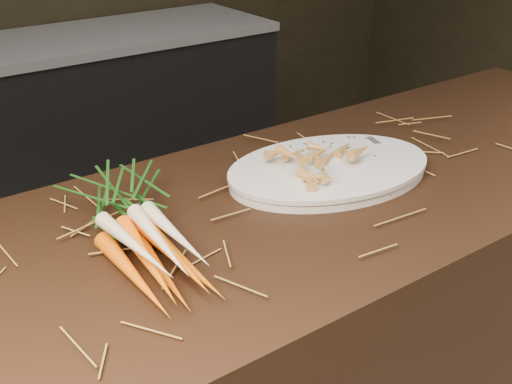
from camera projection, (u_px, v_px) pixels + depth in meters
The scene contains 7 objects.
main_counter at pixel (278, 371), 1.51m from camera, with size 2.40×0.70×0.90m, color black.
back_counter at pixel (86, 124), 3.04m from camera, with size 1.82×0.62×0.84m.
straw_bedding at pixel (281, 198), 1.30m from camera, with size 1.40×0.60×0.02m, color olive, non-canonical shape.
root_veg_bunch at pixel (129, 219), 1.15m from camera, with size 0.18×0.49×0.09m.
serving_platter at pixel (329, 171), 1.41m from camera, with size 0.46×0.31×0.02m, color white, non-canonical shape.
roasted_veg_heap at pixel (330, 155), 1.39m from camera, with size 0.23×0.16×0.05m, color #BD8338, non-canonical shape.
serving_fork at pixel (396, 155), 1.45m from camera, with size 0.02×0.18×0.00m, color silver.
Camera 1 is at (-0.72, -0.61, 1.51)m, focal length 45.00 mm.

